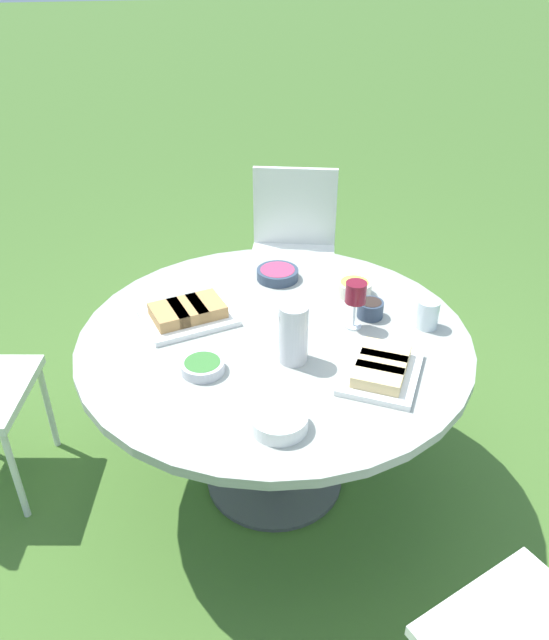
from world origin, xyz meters
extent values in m
plane|color=#446B2B|center=(0.00, 0.00, 0.00)|extent=(40.00, 40.00, 0.00)
cylinder|color=#4C4C51|center=(0.00, 0.00, 0.01)|extent=(0.55, 0.55, 0.02)
cylinder|color=#4C4C51|center=(0.00, 0.00, 0.35)|extent=(0.11, 0.11, 0.66)
cylinder|color=#9EA399|center=(0.00, 0.00, 0.70)|extent=(1.38, 1.38, 0.03)
cube|color=silver|center=(-0.28, -1.05, 0.45)|extent=(0.53, 0.52, 0.04)
cube|color=silver|center=(-0.33, -1.24, 0.68)|extent=(0.43, 0.14, 0.42)
cylinder|color=silver|center=(-0.04, -0.92, 0.22)|extent=(0.03, 0.03, 0.43)
cylinder|color=silver|center=(-0.42, -0.82, 0.22)|extent=(0.03, 0.03, 0.43)
cylinder|color=silver|center=(-0.14, -1.28, 0.22)|extent=(0.03, 0.03, 0.43)
cylinder|color=silver|center=(-0.52, -1.18, 0.22)|extent=(0.03, 0.03, 0.43)
cylinder|color=silver|center=(0.98, 0.02, 0.22)|extent=(0.03, 0.03, 0.43)
cylinder|color=silver|center=(0.91, -0.36, 0.22)|extent=(0.03, 0.03, 0.43)
cylinder|color=silver|center=(-0.55, 0.84, 0.22)|extent=(0.03, 0.03, 0.43)
cylinder|color=silver|center=(-0.03, 0.16, 0.82)|extent=(0.10, 0.10, 0.21)
cone|color=silver|center=(0.01, 0.16, 0.91)|extent=(0.02, 0.02, 0.02)
cylinder|color=silver|center=(-0.29, 0.00, 0.72)|extent=(0.06, 0.06, 0.01)
cylinder|color=silver|center=(-0.29, 0.00, 0.77)|extent=(0.01, 0.01, 0.10)
cylinder|color=maroon|center=(-0.29, 0.00, 0.86)|extent=(0.07, 0.07, 0.08)
cube|color=white|center=(0.29, -0.15, 0.73)|extent=(0.37, 0.32, 0.02)
cube|color=#B2844C|center=(0.36, -0.13, 0.76)|extent=(0.15, 0.18, 0.04)
cube|color=#B2844C|center=(0.29, -0.15, 0.76)|extent=(0.15, 0.18, 0.04)
cube|color=#B2844C|center=(0.22, -0.17, 0.76)|extent=(0.15, 0.18, 0.04)
cube|color=white|center=(-0.29, 0.29, 0.73)|extent=(0.35, 0.38, 0.02)
cube|color=#E0C184|center=(-0.26, 0.35, 0.76)|extent=(0.18, 0.17, 0.04)
cube|color=#E0C184|center=(-0.29, 0.29, 0.76)|extent=(0.18, 0.17, 0.04)
cube|color=#E0C184|center=(-0.33, 0.24, 0.76)|extent=(0.18, 0.17, 0.04)
cylinder|color=beige|center=(-0.36, -0.22, 0.74)|extent=(0.13, 0.13, 0.05)
cylinder|color=#E0C147|center=(-0.36, -0.22, 0.76)|extent=(0.11, 0.11, 0.02)
cylinder|color=silver|center=(0.27, 0.17, 0.73)|extent=(0.14, 0.14, 0.04)
cylinder|color=#387533|center=(0.27, 0.17, 0.74)|extent=(0.12, 0.12, 0.02)
cylinder|color=#334256|center=(-0.37, -0.06, 0.75)|extent=(0.10, 0.10, 0.06)
cylinder|color=#2D231E|center=(-0.37, -0.06, 0.76)|extent=(0.08, 0.08, 0.03)
cylinder|color=#334256|center=(-0.08, -0.40, 0.74)|extent=(0.17, 0.17, 0.04)
cylinder|color=#D6385B|center=(-0.08, -0.40, 0.75)|extent=(0.14, 0.14, 0.02)
cylinder|color=white|center=(0.07, 0.48, 0.74)|extent=(0.17, 0.17, 0.05)
cylinder|color=silver|center=(0.07, 0.48, 0.75)|extent=(0.14, 0.14, 0.02)
cylinder|color=silver|center=(-0.55, 0.05, 0.77)|extent=(0.08, 0.08, 0.11)
camera|label=1|loc=(0.32, 1.80, 1.94)|focal=35.00mm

